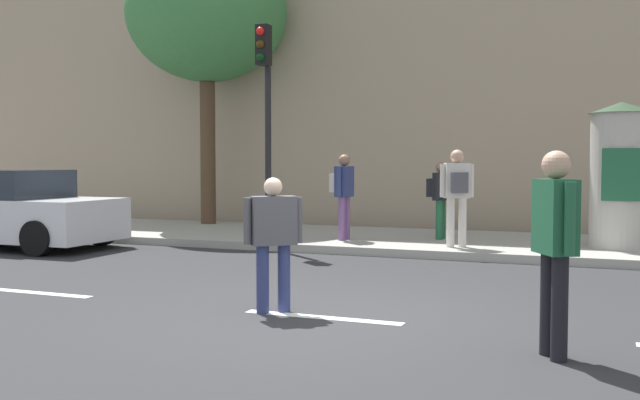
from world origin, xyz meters
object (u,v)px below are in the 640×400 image
object	(u,v)px
poster_column	(621,174)
pedestrian_with_backpack	(343,189)
traffic_light	(265,96)
pedestrian_with_bag	(457,189)
parked_car_dark	(4,210)
pedestrian_tallest	(440,194)
street_tree	(207,14)
pedestrian_in_dark_shirt	(273,234)
pedestrian_in_red_top	(555,236)

from	to	relation	value
poster_column	pedestrian_with_backpack	size ratio (longest dim) A/B	1.54
traffic_light	pedestrian_with_backpack	size ratio (longest dim) A/B	2.45
pedestrian_with_bag	parked_car_dark	size ratio (longest dim) A/B	0.39
pedestrian_with_bag	parked_car_dark	world-z (taller)	pedestrian_with_bag
pedestrian_with_bag	pedestrian_with_backpack	world-z (taller)	pedestrian_with_bag
pedestrian_tallest	street_tree	bearing A→B (deg)	166.90
pedestrian_in_dark_shirt	pedestrian_with_backpack	world-z (taller)	pedestrian_with_backpack
poster_column	traffic_light	bearing A→B (deg)	-167.18
poster_column	pedestrian_in_red_top	distance (m)	7.45
street_tree	pedestrian_with_backpack	world-z (taller)	street_tree
pedestrian_with_bag	pedestrian_with_backpack	distance (m)	2.34
pedestrian_in_red_top	pedestrian_with_bag	distance (m)	6.78
pedestrian_in_dark_shirt	traffic_light	bearing A→B (deg)	116.97
poster_column	pedestrian_with_bag	size ratio (longest dim) A/B	1.48
poster_column	street_tree	xyz separation A→B (m)	(-9.37, 1.69, 3.80)
poster_column	pedestrian_in_red_top	size ratio (longest dim) A/B	1.45
traffic_light	parked_car_dark	bearing A→B (deg)	-162.64
pedestrian_with_backpack	parked_car_dark	distance (m)	6.68
pedestrian_with_backpack	pedestrian_with_bag	bearing A→B (deg)	-9.90
pedestrian_in_dark_shirt	pedestrian_with_bag	bearing A→B (deg)	80.74
parked_car_dark	traffic_light	bearing A→B (deg)	17.36
street_tree	pedestrian_with_backpack	distance (m)	6.41
traffic_light	poster_column	size ratio (longest dim) A/B	1.59
pedestrian_with_backpack	street_tree	bearing A→B (deg)	152.64
traffic_light	poster_column	world-z (taller)	traffic_light
traffic_light	poster_column	distance (m)	6.59
poster_column	pedestrian_with_bag	xyz separation A→B (m)	(-2.70, -0.97, -0.27)
pedestrian_in_dark_shirt	pedestrian_with_backpack	xyz separation A→B (m)	(-1.39, 6.05, 0.26)
street_tree	parked_car_dark	xyz separation A→B (m)	(-1.85, -4.66, -4.53)
poster_column	street_tree	bearing A→B (deg)	169.79
street_tree	pedestrian_in_red_top	size ratio (longest dim) A/B	3.84
traffic_light	pedestrian_with_bag	bearing A→B (deg)	7.20
parked_car_dark	pedestrian_with_bag	bearing A→B (deg)	13.21
pedestrian_with_bag	pedestrian_tallest	xyz separation A→B (m)	(-0.59, 1.25, -0.14)
street_tree	parked_car_dark	size ratio (longest dim) A/B	1.51
poster_column	pedestrian_tallest	size ratio (longest dim) A/B	1.69
pedestrian_tallest	pedestrian_with_bag	bearing A→B (deg)	-64.66
pedestrian_with_backpack	pedestrian_tallest	bearing A→B (deg)	26.23
pedestrian_in_red_top	pedestrian_tallest	distance (m)	8.15
poster_column	pedestrian_with_backpack	distance (m)	5.04
pedestrian_in_red_top	pedestrian_with_backpack	world-z (taller)	pedestrian_with_backpack
traffic_light	street_tree	world-z (taller)	street_tree
poster_column	pedestrian_in_dark_shirt	world-z (taller)	poster_column
parked_car_dark	pedestrian_tallest	bearing A→B (deg)	22.26
street_tree	poster_column	bearing A→B (deg)	-10.21
street_tree	pedestrian_tallest	xyz separation A→B (m)	(6.08, -1.42, -4.21)
pedestrian_tallest	parked_car_dark	distance (m)	8.58
poster_column	parked_car_dark	world-z (taller)	poster_column
poster_column	pedestrian_tallest	distance (m)	3.32
traffic_light	pedestrian_with_backpack	bearing A→B (deg)	34.08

